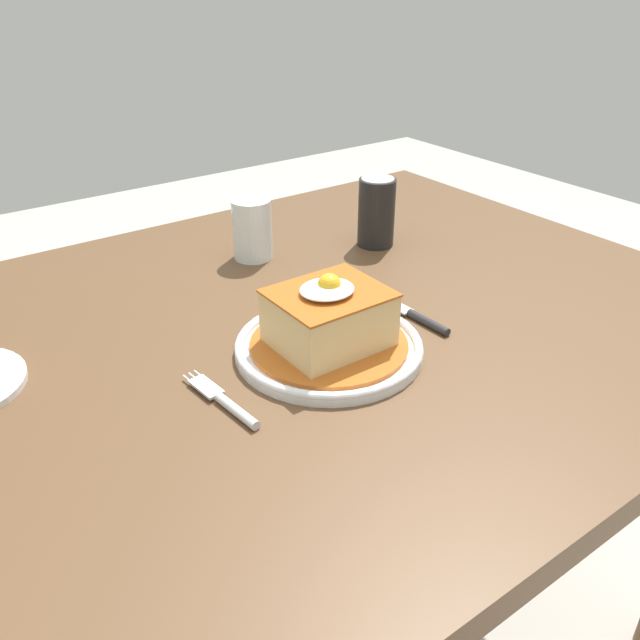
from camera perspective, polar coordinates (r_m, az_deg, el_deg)
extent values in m
cube|color=brown|center=(0.97, -0.97, -0.94)|extent=(1.25, 0.97, 0.04)
cylinder|color=brown|center=(1.73, 6.35, -0.87)|extent=(0.07, 0.07, 0.70)
cylinder|color=white|center=(0.88, 0.76, -2.51)|extent=(0.25, 0.25, 0.01)
torus|color=white|center=(0.88, 0.77, -2.09)|extent=(0.25, 0.25, 0.01)
cylinder|color=#B75B1E|center=(0.88, 0.77, -2.06)|extent=(0.21, 0.21, 0.01)
cube|color=#E5C684|center=(0.86, 0.78, 0.14)|extent=(0.14, 0.12, 0.07)
cube|color=#B75B1E|center=(0.84, 0.80, 2.34)|extent=(0.14, 0.12, 0.00)
ellipsoid|color=white|center=(0.83, 0.61, 2.68)|extent=(0.07, 0.07, 0.01)
sphere|color=yellow|center=(0.83, 0.81, 3.04)|extent=(0.03, 0.03, 0.03)
cylinder|color=silver|center=(0.77, -7.21, -7.81)|extent=(0.02, 0.08, 0.01)
cube|color=silver|center=(0.82, -9.83, -5.72)|extent=(0.03, 0.05, 0.00)
cylinder|color=silver|center=(0.84, -10.30, -4.77)|extent=(0.01, 0.03, 0.00)
cylinder|color=silver|center=(0.83, -10.76, -4.97)|extent=(0.01, 0.03, 0.00)
cylinder|color=silver|center=(0.83, -11.23, -5.16)|extent=(0.01, 0.03, 0.00)
cylinder|color=#262628|center=(0.95, 9.34, -0.21)|extent=(0.01, 0.08, 0.01)
cube|color=silver|center=(1.00, 5.95, 1.61)|extent=(0.02, 0.09, 0.00)
cylinder|color=black|center=(1.20, 4.90, 9.25)|extent=(0.07, 0.07, 0.12)
cylinder|color=silver|center=(1.18, 5.02, 12.08)|extent=(0.06, 0.06, 0.00)
cylinder|color=gold|center=(1.16, -5.83, 6.73)|extent=(0.06, 0.06, 0.06)
cylinder|color=silver|center=(1.15, -5.89, 7.82)|extent=(0.07, 0.07, 0.10)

